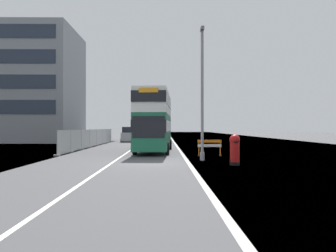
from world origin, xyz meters
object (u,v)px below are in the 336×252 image
roadworks_barrier (210,146)px  car_receding_mid (135,134)px  double_decker_bus (154,121)px  car_oncoming_near (129,135)px  lamppost_foreground (202,97)px  red_pillar_postbox (235,148)px

roadworks_barrier → car_receding_mid: car_receding_mid is taller
double_decker_bus → roadworks_barrier: (4.15, -4.34, -1.93)m
car_oncoming_near → car_receding_mid: 6.33m
lamppost_foreground → car_oncoming_near: size_ratio=2.13×
red_pillar_postbox → car_receding_mid: car_receding_mid is taller
roadworks_barrier → car_receding_mid: bearing=105.2°
red_pillar_postbox → car_oncoming_near: (-9.06, 29.44, 0.08)m
car_receding_mid → red_pillar_postbox: bearing=-76.2°
lamppost_foreground → car_oncoming_near: 28.09m
lamppost_foreground → double_decker_bus: bearing=113.4°
lamppost_foreground → red_pillar_postbox: lamppost_foreground is taller
lamppost_foreground → car_receding_mid: lamppost_foreground is taller
double_decker_bus → red_pillar_postbox: bearing=-64.7°
double_decker_bus → car_receding_mid: bearing=98.9°
roadworks_barrier → car_oncoming_near: car_oncoming_near is taller
lamppost_foreground → red_pillar_postbox: bearing=-59.6°
red_pillar_postbox → car_oncoming_near: bearing=107.1°
lamppost_foreground → roadworks_barrier: lamppost_foreground is taller
roadworks_barrier → car_receding_mid: (-8.19, 30.07, 0.23)m
roadworks_barrier → car_receding_mid: 31.17m
lamppost_foreground → car_receding_mid: size_ratio=1.84×
double_decker_bus → car_oncoming_near: double_decker_bus is taller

